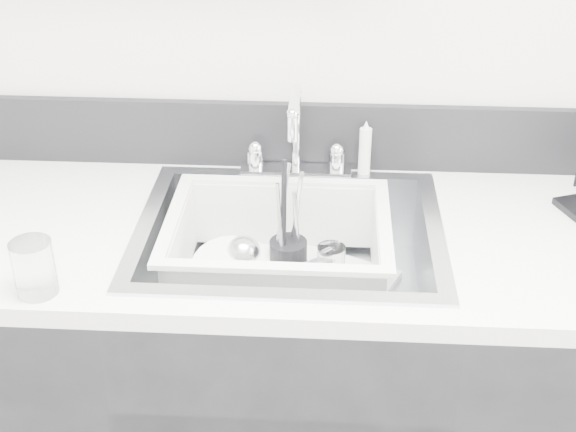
{
  "coord_description": "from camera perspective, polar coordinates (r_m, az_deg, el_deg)",
  "views": [
    {
      "loc": [
        0.08,
        -0.25,
        1.78
      ],
      "look_at": [
        0.0,
        1.14,
        0.98
      ],
      "focal_mm": 50.0,
      "sensor_mm": 36.0,
      "label": 1
    }
  ],
  "objects": [
    {
      "name": "counter_run",
      "position": [
        1.95,
        0.09,
        -12.59
      ],
      "size": [
        3.2,
        0.62,
        0.92
      ],
      "color": "black",
      "rests_on": "ground"
    },
    {
      "name": "backsplash",
      "position": [
        1.9,
        0.64,
        5.76
      ],
      "size": [
        3.2,
        0.02,
        0.16
      ],
      "primitive_type": "cube",
      "color": "black",
      "rests_on": "counter_run"
    },
    {
      "name": "sink",
      "position": [
        1.72,
        0.1,
        -3.49
      ],
      "size": [
        0.64,
        0.52,
        0.2
      ],
      "primitive_type": null,
      "color": "silver",
      "rests_on": "counter_run"
    },
    {
      "name": "faucet",
      "position": [
        1.86,
        0.55,
        4.54
      ],
      "size": [
        0.26,
        0.18,
        0.23
      ],
      "color": "silver",
      "rests_on": "counter_run"
    },
    {
      "name": "side_sprayer",
      "position": [
        1.87,
        5.49,
        4.79
      ],
      "size": [
        0.03,
        0.03,
        0.14
      ],
      "primitive_type": "cylinder",
      "color": "silver",
      "rests_on": "counter_run"
    },
    {
      "name": "wash_tub",
      "position": [
        1.73,
        -0.7,
        -2.72
      ],
      "size": [
        0.6,
        0.55,
        0.19
      ],
      "primitive_type": null,
      "rotation": [
        0.0,
        0.0,
        -0.43
      ],
      "color": "silver",
      "rests_on": "sink"
    },
    {
      "name": "plate_stack",
      "position": [
        1.73,
        -3.4,
        -4.84
      ],
      "size": [
        0.24,
        0.23,
        0.09
      ],
      "rotation": [
        0.0,
        0.0,
        0.25
      ],
      "color": "white",
      "rests_on": "wash_tub"
    },
    {
      "name": "utensil_cup",
      "position": [
        1.75,
        0.01,
        -3.02
      ],
      "size": [
        0.08,
        0.08,
        0.28
      ],
      "rotation": [
        0.0,
        0.0,
        -0.07
      ],
      "color": "black",
      "rests_on": "wash_tub"
    },
    {
      "name": "ladle",
      "position": [
        1.73,
        -1.41,
        -4.22
      ],
      "size": [
        0.31,
        0.28,
        0.09
      ],
      "primitive_type": null,
      "rotation": [
        0.0,
        0.0,
        -0.7
      ],
      "color": "silver",
      "rests_on": "wash_tub"
    },
    {
      "name": "tumbler_in_tub",
      "position": [
        1.76,
        3.07,
        -3.44
      ],
      "size": [
        0.07,
        0.07,
        0.09
      ],
      "primitive_type": "cylinder",
      "rotation": [
        0.0,
        0.0,
        -0.17
      ],
      "color": "white",
      "rests_on": "wash_tub"
    },
    {
      "name": "tumbler_counter",
      "position": [
        1.53,
        -17.61,
        -3.53
      ],
      "size": [
        0.1,
        0.1,
        0.11
      ],
      "primitive_type": "cylinder",
      "rotation": [
        0.0,
        0.0,
        0.31
      ],
      "color": "white",
      "rests_on": "counter_run"
    },
    {
      "name": "bowl_small",
      "position": [
        1.69,
        2.99,
        -6.18
      ],
      "size": [
        0.13,
        0.13,
        0.03
      ],
      "primitive_type": "imported",
      "rotation": [
        0.0,
        0.0,
        -0.25
      ],
      "color": "white",
      "rests_on": "wash_tub"
    }
  ]
}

